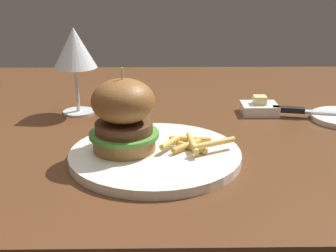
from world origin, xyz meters
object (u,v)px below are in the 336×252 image
(main_plate, at_px, (155,156))
(wine_glass, at_px, (75,50))
(table_knife, at_px, (317,112))
(butter_dish, at_px, (259,108))
(burger_sandwich, at_px, (123,115))

(main_plate, bearing_deg, wine_glass, 123.34)
(table_knife, relative_size, butter_dish, 2.89)
(main_plate, xyz_separation_m, butter_dish, (0.20, 0.23, 0.00))
(wine_glass, xyz_separation_m, butter_dish, (0.36, -0.01, -0.11))
(burger_sandwich, xyz_separation_m, table_knife, (0.35, 0.18, -0.06))
(burger_sandwich, distance_m, table_knife, 0.40)
(wine_glass, bearing_deg, table_knife, -5.43)
(wine_glass, height_order, butter_dish, wine_glass)
(table_knife, xyz_separation_m, butter_dish, (-0.10, 0.03, -0.00))
(main_plate, xyz_separation_m, table_knife, (0.31, 0.19, 0.01))
(main_plate, relative_size, butter_dish, 3.72)
(burger_sandwich, xyz_separation_m, butter_dish, (0.25, 0.22, -0.06))
(butter_dish, bearing_deg, main_plate, -132.14)
(burger_sandwich, bearing_deg, table_knife, 27.40)
(table_knife, height_order, butter_dish, butter_dish)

